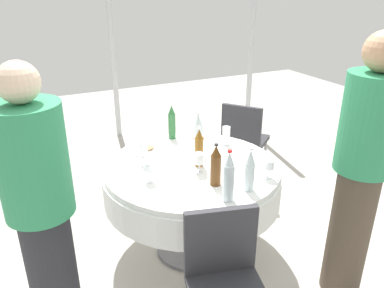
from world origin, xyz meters
name	(u,v)px	position (x,y,z in m)	size (l,w,h in m)	color
ground_plane	(192,248)	(0.00, 0.00, 0.00)	(10.00, 10.00, 0.00)	#B7B2A8
dining_table	(192,183)	(0.00, 0.00, 0.59)	(1.29, 1.29, 0.74)	white
bottle_brown_near	(216,166)	(0.01, -0.32, 0.87)	(0.07, 0.07, 0.29)	#593314
bottle_amber_rear	(199,148)	(0.04, -0.03, 0.88)	(0.06, 0.06, 0.29)	#8C5619
bottle_clear_north	(198,135)	(0.13, 0.17, 0.89)	(0.07, 0.07, 0.32)	silver
bottle_green_far	(172,123)	(0.07, 0.53, 0.88)	(0.06, 0.06, 0.30)	#2D6B38
bottle_clear_right	(250,171)	(0.17, -0.48, 0.88)	(0.06, 0.06, 0.29)	silver
bottle_clear_south	(229,178)	(-0.01, -0.52, 0.89)	(0.07, 0.07, 0.33)	silver
wine_glass_far	(226,132)	(0.41, 0.22, 0.85)	(0.06, 0.06, 0.15)	white
wine_glass_right	(143,149)	(-0.30, 0.18, 0.85)	(0.06, 0.06, 0.17)	white
wine_glass_south	(269,165)	(0.37, -0.40, 0.84)	(0.07, 0.07, 0.13)	white
wine_glass_inner	(199,159)	(-0.01, -0.13, 0.84)	(0.07, 0.07, 0.15)	white
wine_glass_east	(149,168)	(-0.36, -0.09, 0.84)	(0.07, 0.07, 0.14)	white
plate_east	(198,139)	(0.25, 0.38, 0.75)	(0.23, 0.23, 0.04)	white
plate_mid	(147,150)	(-0.21, 0.38, 0.75)	(0.25, 0.25, 0.04)	white
spoon_rear	(197,199)	(-0.18, -0.43, 0.74)	(0.18, 0.02, 0.01)	silver
person_near	(361,169)	(0.74, -0.81, 0.91)	(0.34, 0.34, 1.73)	#4C3F33
person_rear	(42,215)	(-1.05, -0.41, 0.86)	(0.34, 0.34, 1.65)	#26262B
chair_south	(225,276)	(-0.22, -0.87, 0.52)	(0.49, 0.49, 0.87)	#2D2D33
chair_inner	(244,137)	(0.94, 0.76, 0.52)	(0.56, 0.56, 0.87)	#2D2D33
tent_pole_main	(112,38)	(0.16, 2.65, 1.31)	(0.07, 0.07, 2.62)	#B2B5B7
tent_pole_secondary	(252,33)	(1.87, 2.07, 1.33)	(0.07, 0.07, 2.67)	#B2B5B7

